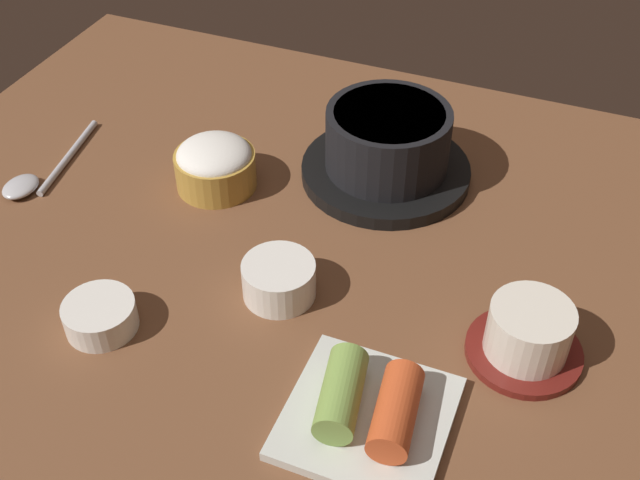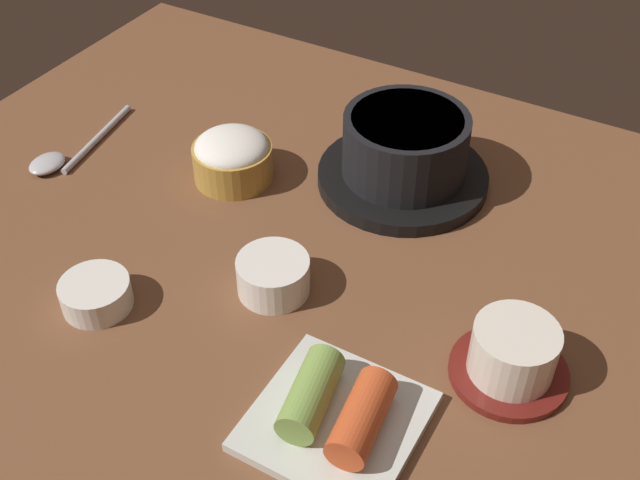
% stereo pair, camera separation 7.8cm
% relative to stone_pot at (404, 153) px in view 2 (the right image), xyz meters
% --- Properties ---
extents(dining_table, '(1.00, 0.76, 0.02)m').
position_rel_stone_pot_xyz_m(dining_table, '(-0.04, -0.14, -0.05)').
color(dining_table, brown).
rests_on(dining_table, ground).
extents(stone_pot, '(0.19, 0.19, 0.09)m').
position_rel_stone_pot_xyz_m(stone_pot, '(0.00, 0.00, 0.00)').
color(stone_pot, black).
rests_on(stone_pot, dining_table).
extents(rice_bowl, '(0.09, 0.09, 0.06)m').
position_rel_stone_pot_xyz_m(rice_bowl, '(-0.17, -0.09, -0.01)').
color(rice_bowl, '#B78C38').
rests_on(rice_bowl, dining_table).
extents(tea_cup_with_saucer, '(0.11, 0.11, 0.06)m').
position_rel_stone_pot_xyz_m(tea_cup_with_saucer, '(0.20, -0.21, -0.01)').
color(tea_cup_with_saucer, maroon).
rests_on(tea_cup_with_saucer, dining_table).
extents(banchan_cup_center, '(0.07, 0.07, 0.04)m').
position_rel_stone_pot_xyz_m(banchan_cup_center, '(-0.03, -0.22, -0.02)').
color(banchan_cup_center, white).
rests_on(banchan_cup_center, dining_table).
extents(kimchi_plate, '(0.14, 0.14, 0.04)m').
position_rel_stone_pot_xyz_m(kimchi_plate, '(0.09, -0.33, -0.02)').
color(kimchi_plate, silver).
rests_on(kimchi_plate, dining_table).
extents(side_bowl_near, '(0.07, 0.07, 0.03)m').
position_rel_stone_pot_xyz_m(side_bowl_near, '(-0.17, -0.32, -0.03)').
color(side_bowl_near, white).
rests_on(side_bowl_near, dining_table).
extents(spoon, '(0.05, 0.17, 0.01)m').
position_rel_stone_pot_xyz_m(spoon, '(-0.37, -0.16, -0.03)').
color(spoon, '#B7B7BC').
rests_on(spoon, dining_table).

